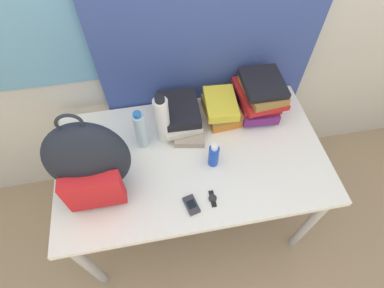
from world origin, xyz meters
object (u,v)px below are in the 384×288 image
(sports_bottle, at_px, (162,120))
(wristwatch, at_px, (213,198))
(sunscreen_bottle, at_px, (214,155))
(backpack, at_px, (89,163))
(book_stack_left, at_px, (178,114))
(book_stack_right, at_px, (259,96))
(cell_phone, at_px, (191,205))
(sunglasses_case, at_px, (190,141))
(water_bottle, at_px, (141,130))
(book_stack_center, at_px, (221,108))

(sports_bottle, height_order, wristwatch, sports_bottle)
(sunscreen_bottle, height_order, wristwatch, sunscreen_bottle)
(backpack, height_order, book_stack_left, backpack)
(book_stack_left, distance_m, sports_bottle, 0.15)
(book_stack_right, distance_m, sports_bottle, 0.53)
(cell_phone, relative_size, sunglasses_case, 0.63)
(book_stack_left, xyz_separation_m, water_bottle, (-0.20, -0.11, 0.05))
(book_stack_right, bearing_deg, backpack, -159.08)
(cell_phone, bearing_deg, book_stack_right, 47.44)
(book_stack_left, bearing_deg, cell_phone, -92.13)
(sports_bottle, relative_size, sunglasses_case, 1.86)
(backpack, distance_m, book_stack_left, 0.54)
(wristwatch, bearing_deg, water_bottle, 127.62)
(sunscreen_bottle, xyz_separation_m, cell_phone, (-0.14, -0.20, -0.06))
(book_stack_left, xyz_separation_m, sunglasses_case, (0.04, -0.15, -0.04))
(book_stack_center, bearing_deg, backpack, -153.55)
(book_stack_right, xyz_separation_m, wristwatch, (-0.35, -0.48, -0.10))
(book_stack_center, relative_size, water_bottle, 1.06)
(book_stack_left, xyz_separation_m, cell_phone, (-0.02, -0.49, -0.05))
(water_bottle, bearing_deg, cell_phone, -64.60)
(sunscreen_bottle, bearing_deg, sunglasses_case, 123.74)
(book_stack_right, relative_size, wristwatch, 3.61)
(backpack, height_order, sunscreen_bottle, backpack)
(book_stack_center, height_order, sunglasses_case, book_stack_center)
(book_stack_center, bearing_deg, sports_bottle, -164.04)
(sunglasses_case, bearing_deg, cell_phone, -99.16)
(backpack, xyz_separation_m, book_stack_right, (0.84, 0.32, -0.10))
(book_stack_right, height_order, water_bottle, water_bottle)
(sports_bottle, bearing_deg, book_stack_center, 15.96)
(book_stack_center, relative_size, sports_bottle, 0.86)
(book_stack_left, distance_m, sunglasses_case, 0.16)
(backpack, bearing_deg, wristwatch, -17.49)
(sports_bottle, xyz_separation_m, wristwatch, (0.17, -0.38, -0.14))
(cell_phone, bearing_deg, book_stack_center, 62.95)
(cell_phone, height_order, wristwatch, cell_phone)
(sunscreen_bottle, xyz_separation_m, sunglasses_case, (-0.09, 0.13, -0.05))
(sports_bottle, distance_m, sunglasses_case, 0.18)
(book_stack_right, xyz_separation_m, cell_phone, (-0.45, -0.49, -0.10))
(water_bottle, distance_m, sunglasses_case, 0.25)
(backpack, distance_m, book_stack_right, 0.91)
(book_stack_right, relative_size, sunscreen_bottle, 1.99)
(book_stack_left, bearing_deg, book_stack_right, 0.57)
(book_stack_left, distance_m, water_bottle, 0.23)
(sports_bottle, relative_size, wristwatch, 3.64)
(water_bottle, relative_size, sunglasses_case, 1.51)
(sunscreen_bottle, bearing_deg, wristwatch, -103.18)
(cell_phone, bearing_deg, water_bottle, 115.40)
(water_bottle, bearing_deg, book_stack_left, 29.90)
(book_stack_center, distance_m, sports_bottle, 0.34)
(water_bottle, bearing_deg, sunglasses_case, -9.84)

